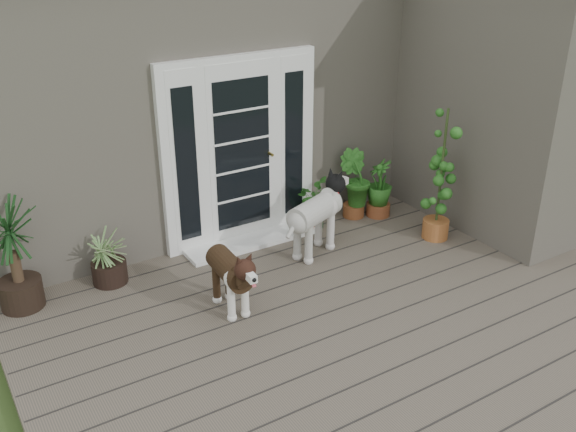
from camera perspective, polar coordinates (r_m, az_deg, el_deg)
deck at (r=6.22m, az=7.47°, el=-9.66°), size 6.20×4.60×0.12m
house_main at (r=9.03m, az=-9.41°, el=11.75°), size 7.40×4.00×3.10m
house_wing at (r=8.25m, az=19.24°, el=9.43°), size 1.60×2.40×3.10m
door_unit at (r=7.25m, az=-4.24°, el=5.79°), size 1.90×0.14×2.15m
door_step at (r=7.51m, az=-3.27°, el=-2.22°), size 1.60×0.40×0.05m
brindle_dog at (r=6.15m, az=-5.19°, el=-5.66°), size 0.38×0.81×0.66m
white_dog at (r=7.11m, az=2.38°, el=-0.61°), size 1.00×0.70×0.77m
spider_plant at (r=6.83m, az=-15.79°, el=-3.36°), size 0.68×0.68×0.64m
yucca at (r=6.58m, az=-23.24°, el=-3.21°), size 0.89×0.89×1.14m
herb_a at (r=7.80m, az=2.17°, el=0.84°), size 0.57×0.57×0.52m
herb_b at (r=8.08m, az=5.93°, el=2.10°), size 0.60×0.60×0.65m
herb_c at (r=8.16m, az=8.11°, el=2.01°), size 0.50×0.50×0.60m
sapling at (r=7.50m, az=13.50°, el=3.71°), size 0.55×0.55×1.63m
clog_left at (r=7.83m, az=1.40°, el=-0.82°), size 0.19×0.30×0.08m
clog_right at (r=7.95m, az=2.80°, el=-0.46°), size 0.24×0.28×0.08m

